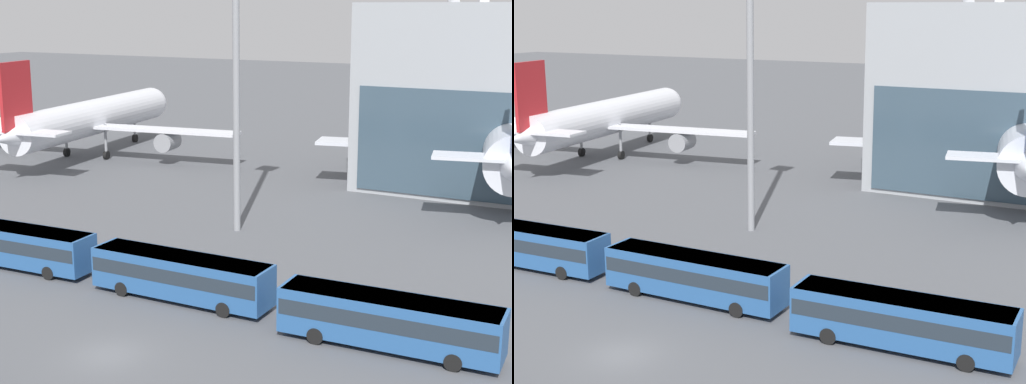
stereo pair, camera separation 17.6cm
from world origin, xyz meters
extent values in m
plane|color=#515459|center=(0.00, 0.00, 0.00)|extent=(440.00, 440.00, 0.00)
cylinder|color=silver|center=(-39.71, 47.46, 5.03)|extent=(8.96, 33.06, 4.53)
sphere|color=silver|center=(-41.95, 63.69, 5.03)|extent=(4.44, 4.44, 4.44)
cone|color=silver|center=(-37.48, 31.24, 5.03)|extent=(5.25, 7.71, 4.31)
cube|color=silver|center=(-39.44, 45.49, 4.24)|extent=(41.85, 8.70, 0.35)
cylinder|color=gray|center=(-51.04, 43.89, 2.84)|extent=(2.72, 3.48, 2.30)
cylinder|color=gray|center=(-27.84, 47.08, 2.84)|extent=(2.72, 3.48, 2.30)
cube|color=red|center=(-37.59, 32.03, 9.46)|extent=(1.11, 5.26, 7.50)
cube|color=silver|center=(-37.59, 32.03, 5.48)|extent=(12.11, 4.78, 0.28)
cylinder|color=gray|center=(-41.21, 58.34, 2.56)|extent=(0.36, 0.36, 4.03)
cylinder|color=black|center=(-41.21, 58.34, 0.55)|extent=(0.60, 1.15, 1.10)
cylinder|color=gray|center=(-42.36, 45.08, 2.56)|extent=(0.36, 0.36, 4.03)
cylinder|color=black|center=(-42.36, 45.08, 0.55)|extent=(0.60, 1.15, 1.10)
cylinder|color=gray|center=(-36.52, 45.89, 2.56)|extent=(0.36, 0.36, 4.03)
cylinder|color=black|center=(-36.52, 45.89, 0.55)|extent=(0.60, 1.15, 1.10)
cylinder|color=silver|center=(12.05, 51.88, 5.72)|extent=(11.80, 32.24, 5.40)
sphere|color=silver|center=(8.79, 67.45, 5.72)|extent=(5.29, 5.29, 5.29)
cube|color=silver|center=(12.44, 49.98, 4.77)|extent=(39.94, 11.96, 0.35)
cylinder|color=gray|center=(1.48, 47.69, 3.24)|extent=(3.31, 4.28, 2.57)
cylinder|color=gray|center=(9.86, 62.32, 2.86)|extent=(0.36, 0.36, 4.63)
cylinder|color=black|center=(9.86, 62.32, 0.55)|extent=(0.67, 1.17, 1.10)
cylinder|color=gray|center=(9.01, 49.26, 2.86)|extent=(0.36, 0.36, 4.63)
cylinder|color=black|center=(9.01, 49.26, 0.55)|extent=(0.67, 1.17, 1.10)
cube|color=#285693|center=(-15.68, 9.04, 1.73)|extent=(12.93, 3.24, 2.71)
cube|color=#232D38|center=(-15.68, 9.04, 2.00)|extent=(12.68, 3.26, 0.95)
cube|color=silver|center=(-15.68, 9.04, 3.03)|extent=(12.54, 3.15, 0.12)
cylinder|color=black|center=(-11.76, 10.47, 0.50)|extent=(1.01, 0.34, 1.00)
cylinder|color=black|center=(-11.65, 7.93, 0.50)|extent=(1.01, 0.34, 1.00)
cube|color=#285693|center=(-1.03, 9.05, 1.73)|extent=(12.84, 2.77, 2.71)
cube|color=#232D38|center=(-1.03, 9.05, 2.00)|extent=(12.58, 2.80, 0.95)
cube|color=silver|center=(-1.03, 9.05, 3.03)|extent=(12.45, 2.69, 0.12)
cylinder|color=black|center=(2.95, 10.31, 0.50)|extent=(1.00, 0.30, 1.00)
cylinder|color=black|center=(2.95, 7.77, 0.50)|extent=(1.00, 0.30, 1.00)
cylinder|color=black|center=(-5.00, 10.33, 0.50)|extent=(1.00, 0.30, 1.00)
cylinder|color=black|center=(-5.01, 7.80, 0.50)|extent=(1.00, 0.30, 1.00)
cube|color=#285693|center=(13.62, 8.20, 1.73)|extent=(12.92, 3.18, 2.71)
cube|color=#232D38|center=(13.62, 8.20, 2.00)|extent=(12.66, 3.20, 0.95)
cube|color=silver|center=(13.62, 8.20, 3.03)|extent=(12.53, 3.08, 0.12)
cylinder|color=black|center=(17.55, 9.60, 0.50)|extent=(1.01, 0.33, 1.00)
cylinder|color=black|center=(17.64, 7.07, 0.50)|extent=(1.01, 0.33, 1.00)
cylinder|color=black|center=(9.60, 9.33, 0.50)|extent=(1.01, 0.33, 1.00)
cylinder|color=black|center=(9.69, 6.80, 0.50)|extent=(1.01, 0.33, 1.00)
cylinder|color=gray|center=(-5.90, 25.37, 13.99)|extent=(0.60, 0.60, 27.98)
cube|color=yellow|center=(11.19, 11.77, 0.00)|extent=(9.78, 4.21, 0.01)
camera|label=1|loc=(26.40, -32.18, 19.16)|focal=55.00mm
camera|label=2|loc=(26.55, -32.10, 19.16)|focal=55.00mm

